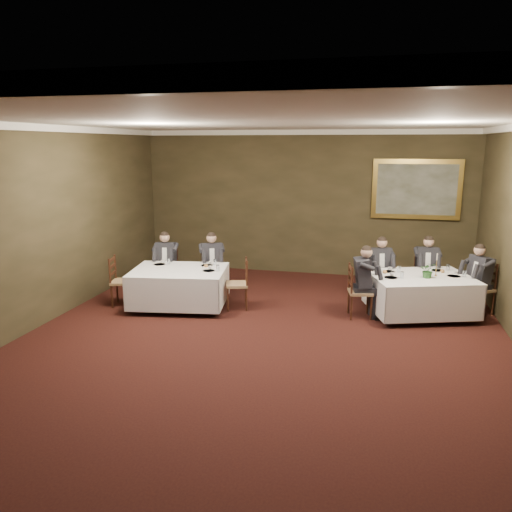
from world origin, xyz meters
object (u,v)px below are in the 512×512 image
at_px(diner_main_backright, 425,276).
at_px(chair_main_endleft, 359,302).
at_px(painting, 416,189).
at_px(chair_sec_endright, 238,294).
at_px(chair_main_endright, 479,299).
at_px(diner_main_endright, 479,288).
at_px(candlestick, 436,267).
at_px(chair_main_backright, 424,286).
at_px(centerpiece, 428,270).
at_px(table_second, 179,285).
at_px(diner_sec_backright, 212,271).
at_px(chair_sec_endleft, 123,291).
at_px(table_main, 420,292).
at_px(diner_sec_backleft, 167,270).
at_px(chair_sec_backright, 212,281).
at_px(chair_main_backleft, 378,287).
at_px(chair_sec_backleft, 167,280).
at_px(diner_main_backleft, 379,277).
at_px(diner_main_endleft, 360,290).

bearing_deg(diner_main_backright, chair_main_endleft, 41.95).
bearing_deg(painting, chair_sec_endright, -138.77).
height_order(chair_main_endright, painting, painting).
xyz_separation_m(diner_main_endright, candlestick, (-0.83, -0.27, 0.41)).
xyz_separation_m(chair_main_backright, painting, (-0.18, 1.57, 1.86)).
bearing_deg(chair_main_backright, chair_main_endright, 137.95).
relative_size(centerpiece, candlestick, 0.70).
bearing_deg(chair_main_endleft, table_second, -97.52).
relative_size(chair_main_endleft, diner_sec_backright, 0.74).
bearing_deg(diner_sec_backright, chair_sec_endleft, 14.42).
height_order(chair_main_endleft, chair_sec_endleft, same).
relative_size(table_main, diner_sec_backleft, 1.62).
bearing_deg(diner_sec_backleft, chair_sec_endright, 150.71).
xyz_separation_m(table_main, chair_main_endright, (1.10, 0.37, -0.17)).
relative_size(chair_sec_backright, painting, 0.50).
bearing_deg(chair_sec_backright, table_main, 150.64).
height_order(table_main, chair_main_backleft, chair_main_backleft).
bearing_deg(diner_main_endright, chair_main_backleft, 45.53).
height_order(chair_sec_backleft, chair_sec_backright, same).
height_order(diner_main_backleft, chair_main_backright, diner_main_backleft).
xyz_separation_m(diner_sec_backleft, diner_sec_backright, (0.97, 0.15, 0.00)).
bearing_deg(chair_main_backleft, chair_main_endright, 149.96).
distance_m(table_second, diner_main_backleft, 4.05).
bearing_deg(painting, chair_sec_backleft, -155.81).
bearing_deg(chair_sec_backleft, chair_sec_endright, 150.40).
height_order(table_main, centerpiece, centerpiece).
distance_m(diner_main_backleft, diner_main_backright, 0.99).
bearing_deg(chair_main_backleft, chair_sec_endleft, -1.90).
xyz_separation_m(table_second, chair_sec_backright, (0.34, 1.00, -0.17)).
relative_size(chair_main_endleft, chair_sec_endleft, 1.00).
relative_size(diner_main_endleft, chair_sec_endright, 1.35).
bearing_deg(diner_main_endleft, chair_sec_backright, -114.99).
xyz_separation_m(table_second, painting, (4.59, 3.20, 1.70)).
height_order(diner_main_endleft, diner_main_endright, same).
height_order(chair_main_backleft, chair_main_endleft, same).
bearing_deg(painting, table_main, -90.00).
relative_size(chair_sec_backleft, chair_sec_endright, 1.00).
height_order(chair_main_endleft, chair_sec_backleft, same).
height_order(diner_main_backright, chair_main_endleft, diner_main_backright).
height_order(diner_sec_backright, chair_sec_endleft, diner_sec_backright).
distance_m(chair_sec_backright, diner_sec_backright, 0.23).
xyz_separation_m(diner_main_backright, candlestick, (0.08, -0.95, 0.41)).
xyz_separation_m(table_second, chair_main_backleft, (3.83, 1.32, -0.17)).
relative_size(chair_main_endright, diner_main_endright, 0.74).
bearing_deg(chair_sec_backleft, table_second, 117.64).
height_order(chair_main_backleft, chair_sec_endleft, same).
distance_m(table_main, centerpiece, 0.49).
distance_m(chair_main_backleft, painting, 2.75).
relative_size(table_second, centerpiece, 6.55).
bearing_deg(candlestick, diner_main_backright, 94.93).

